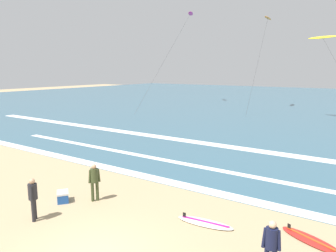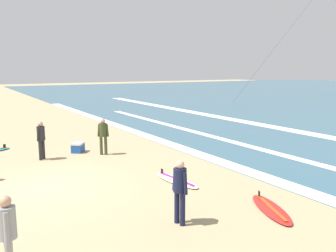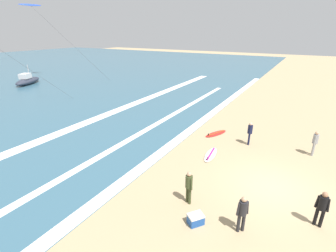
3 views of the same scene
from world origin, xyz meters
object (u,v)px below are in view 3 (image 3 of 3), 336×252
(surfer_left_near, at_px, (250,131))
(surfer_background_far, at_px, (315,141))
(kite_blue_high_left, at_px, (30,5))
(surfer_foreground_main, at_px, (243,211))
(surfer_right_near, at_px, (322,206))
(offshore_boat, at_px, (28,80))
(surfer_mid_group, at_px, (189,185))
(cooler_box, at_px, (196,219))
(surfboard_left_pile, at_px, (216,134))
(surfboard_right_spare, at_px, (211,154))

(surfer_left_near, height_order, surfer_background_far, same)
(kite_blue_high_left, bearing_deg, surfer_foreground_main, -114.64)
(surfer_right_near, relative_size, offshore_boat, 0.30)
(surfer_right_near, xyz_separation_m, offshore_boat, (10.72, 36.81, -0.40))
(surfer_left_near, relative_size, kite_blue_high_left, 0.13)
(surfer_left_near, bearing_deg, offshore_boat, 82.28)
(surfer_mid_group, distance_m, cooler_box, 1.52)
(surfer_mid_group, xyz_separation_m, surfboard_left_pile, (8.16, 1.60, -0.91))
(surfer_left_near, distance_m, surfer_background_far, 3.87)
(cooler_box, bearing_deg, surfer_right_near, -61.14)
(surfboard_left_pile, bearing_deg, surfboard_right_spare, -165.74)
(surfer_mid_group, height_order, surfboard_right_spare, surfer_mid_group)
(surfboard_right_spare, distance_m, offshore_boat, 31.81)
(surfer_left_near, distance_m, offshore_boat, 32.96)
(surfer_background_far, height_order, surfboard_left_pile, surfer_background_far)
(surfer_left_near, bearing_deg, surfer_foreground_main, -169.16)
(surfer_foreground_main, xyz_separation_m, offshore_boat, (12.55, 34.21, -0.40))
(surfer_foreground_main, relative_size, surfer_left_near, 1.00)
(surfer_left_near, xyz_separation_m, cooler_box, (-8.64, 0.11, -0.74))
(surfer_right_near, distance_m, cooler_box, 4.93)
(surfer_right_near, distance_m, kite_blue_high_left, 43.58)
(surfer_right_near, xyz_separation_m, surfboard_left_pile, (6.85, 6.70, -0.91))
(surfer_mid_group, distance_m, surfboard_left_pile, 8.37)
(surfboard_right_spare, height_order, offshore_boat, offshore_boat)
(kite_blue_high_left, bearing_deg, surfer_mid_group, -115.49)
(cooler_box, bearing_deg, surfer_foreground_main, -72.55)
(surfer_background_far, distance_m, surfboard_left_pile, 6.45)
(offshore_boat, bearing_deg, surfer_mid_group, -110.77)
(kite_blue_high_left, relative_size, offshore_boat, 2.23)
(surfer_mid_group, relative_size, offshore_boat, 0.30)
(surfer_foreground_main, height_order, cooler_box, surfer_foreground_main)
(surfboard_right_spare, height_order, kite_blue_high_left, kite_blue_high_left)
(cooler_box, bearing_deg, kite_blue_high_left, 63.66)
(offshore_boat, bearing_deg, surfer_foreground_main, -110.15)
(surfer_left_near, bearing_deg, kite_blue_high_left, 75.97)
(surfboard_left_pile, bearing_deg, offshore_boat, 82.68)
(surfer_right_near, xyz_separation_m, surfboard_right_spare, (3.49, 5.84, -0.91))
(surfer_mid_group, relative_size, cooler_box, 2.11)
(surfer_background_far, distance_m, cooler_box, 9.92)
(surfboard_right_spare, distance_m, kite_blue_high_left, 37.36)
(surfer_left_near, distance_m, surfboard_left_pile, 2.75)
(surfer_background_far, xyz_separation_m, offshore_boat, (4.00, 36.50, -0.40))
(kite_blue_high_left, xyz_separation_m, offshore_boat, (-4.44, -2.83, -10.28))
(surfer_right_near, xyz_separation_m, surfer_foreground_main, (-1.83, 2.60, 0.00))
(surfer_foreground_main, height_order, kite_blue_high_left, kite_blue_high_left)
(surfer_foreground_main, relative_size, surfer_background_far, 1.00)
(offshore_boat, bearing_deg, surfboard_left_pile, -97.32)
(surfer_mid_group, height_order, kite_blue_high_left, kite_blue_high_left)
(surfer_left_near, bearing_deg, surfer_right_near, -146.53)
(surfer_mid_group, bearing_deg, surfer_right_near, -75.58)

